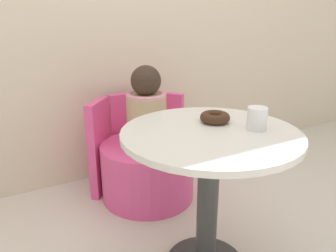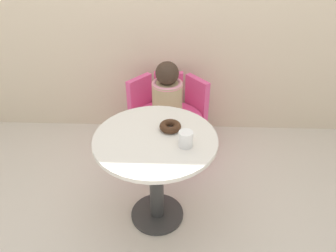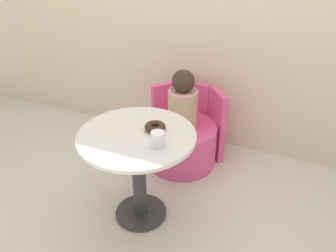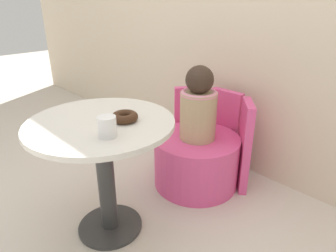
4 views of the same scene
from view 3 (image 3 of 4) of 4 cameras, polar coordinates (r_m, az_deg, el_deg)
The scene contains 8 objects.
ground_plane at distance 2.33m, azimuth -5.79°, elevation -14.99°, with size 12.00×12.00×0.00m, color beige.
back_wall at distance 2.72m, azimuth 4.77°, elevation 20.66°, with size 6.00×0.06×2.40m.
round_table at distance 2.02m, azimuth -5.26°, elevation -5.18°, with size 0.71×0.71×0.64m.
tub_chair at distance 2.68m, azimuth 2.41°, elevation -3.17°, with size 0.56×0.56×0.34m.
booth_backrest at distance 2.81m, azimuth 4.14°, elevation 1.36°, with size 0.66×0.24×0.59m.
child_figure at distance 2.49m, azimuth 2.60°, elevation 4.24°, with size 0.23×0.23×0.47m.
donut at distance 1.95m, azimuth -2.26°, elevation -0.17°, with size 0.13×0.13×0.04m.
cup at distance 1.79m, azimuth -1.79°, elevation -2.34°, with size 0.08×0.08×0.09m.
Camera 3 is at (0.84, -1.42, 1.65)m, focal length 35.00 mm.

